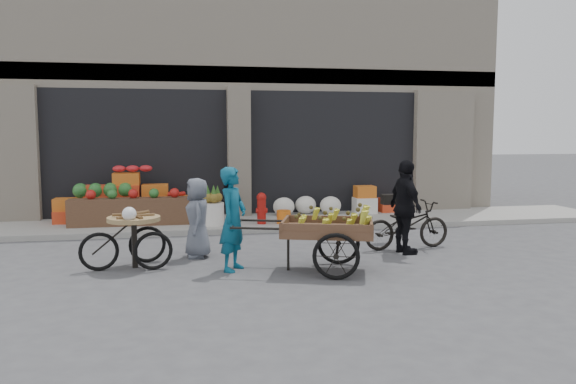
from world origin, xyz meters
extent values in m
plane|color=#424244|center=(0.00, 0.00, 0.00)|extent=(80.00, 80.00, 0.00)
cube|color=gray|center=(0.00, 4.10, 0.06)|extent=(18.00, 2.20, 0.12)
cube|color=beige|center=(0.00, 8.20, 3.50)|extent=(14.00, 6.00, 7.00)
cube|color=gray|center=(0.00, 5.35, 3.60)|extent=(14.00, 0.30, 0.40)
cube|color=black|center=(-2.48, 6.00, 1.67)|extent=(4.40, 1.60, 3.10)
cube|color=black|center=(2.48, 6.00, 1.67)|extent=(4.40, 1.60, 3.10)
cube|color=beige|center=(0.00, 5.15, 1.67)|extent=(0.55, 0.80, 3.22)
cube|color=brown|center=(-2.48, 3.95, 0.42)|extent=(2.80, 0.45, 0.60)
sphere|color=#1E5923|center=(-3.17, 4.45, 0.86)|extent=(0.34, 0.34, 0.34)
cylinder|color=silver|center=(-0.75, 3.60, 0.37)|extent=(0.52, 0.52, 0.50)
cylinder|color=#A5140F|center=(0.35, 3.55, 0.40)|extent=(0.20, 0.20, 0.56)
sphere|color=#A5140F|center=(0.35, 3.55, 0.72)|extent=(0.22, 0.22, 0.22)
cylinder|color=orange|center=(0.85, 3.50, 0.27)|extent=(0.32, 0.32, 0.30)
ellipsoid|color=silver|center=(1.68, 4.70, 0.34)|extent=(1.70, 0.60, 0.44)
imported|color=black|center=(-0.35, 4.20, 0.58)|extent=(0.51, 0.43, 0.93)
cube|color=brown|center=(0.81, -0.48, 0.65)|extent=(1.62, 1.31, 0.13)
torus|color=black|center=(0.80, -1.00, 0.35)|extent=(0.69, 0.28, 0.71)
torus|color=black|center=(1.12, -0.05, 0.35)|extent=(0.69, 0.28, 0.71)
cylinder|color=black|center=(0.22, -0.29, 0.29)|extent=(0.05, 0.05, 0.58)
imported|color=navy|center=(-0.64, -0.12, 0.82)|extent=(0.64, 0.72, 1.65)
cylinder|color=#9E7F51|center=(-2.19, 0.36, 0.80)|extent=(1.00, 1.00, 0.07)
cube|color=black|center=(-2.19, 0.36, 0.40)|extent=(0.10, 0.10, 0.80)
torus|color=black|center=(-1.89, 0.14, 0.31)|extent=(0.62, 0.19, 0.62)
torus|color=black|center=(-2.01, 0.68, 0.31)|extent=(0.62, 0.19, 0.62)
torus|color=black|center=(-2.73, 0.24, 0.31)|extent=(0.62, 0.19, 0.62)
imported|color=slate|center=(-1.16, 0.94, 0.70)|extent=(0.48, 0.71, 1.40)
imported|color=black|center=(2.72, 0.91, 0.45)|extent=(1.77, 0.77, 0.90)
imported|color=black|center=(2.52, 0.51, 0.85)|extent=(0.51, 1.03, 1.70)
camera|label=1|loc=(-1.44, -8.87, 2.20)|focal=35.00mm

